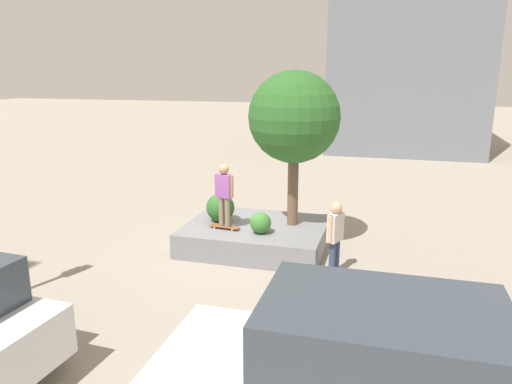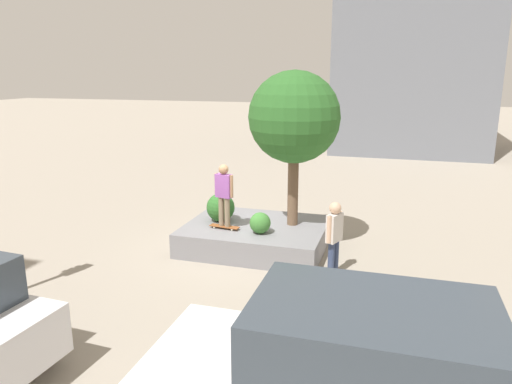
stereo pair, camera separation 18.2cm
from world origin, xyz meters
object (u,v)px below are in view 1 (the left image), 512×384
(passerby_with_bag, at_px, (335,233))
(skateboarder, at_px, (224,191))
(plaza_tree, at_px, (294,118))
(skateboard, at_px, (225,227))
(planter_ledge, at_px, (256,236))

(passerby_with_bag, bearing_deg, skateboarder, -13.06)
(skateboarder, xyz_separation_m, passerby_with_bag, (-2.93, 0.68, -0.63))
(plaza_tree, distance_m, skateboard, 3.32)
(plaza_tree, xyz_separation_m, skateboard, (1.61, 0.88, -2.77))
(planter_ledge, relative_size, passerby_with_bag, 2.08)
(planter_ledge, relative_size, skateboarder, 2.25)
(skateboard, relative_size, passerby_with_bag, 0.46)
(planter_ledge, bearing_deg, passerby_with_bag, 151.02)
(skateboard, height_order, passerby_with_bag, passerby_with_bag)
(planter_ledge, relative_size, plaza_tree, 0.91)
(skateboarder, bearing_deg, planter_ledge, -140.62)
(skateboarder, distance_m, passerby_with_bag, 3.07)
(skateboard, xyz_separation_m, passerby_with_bag, (-2.93, 0.68, 0.33))
(skateboard, distance_m, skateboarder, 0.96)
(skateboarder, bearing_deg, plaza_tree, -151.26)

